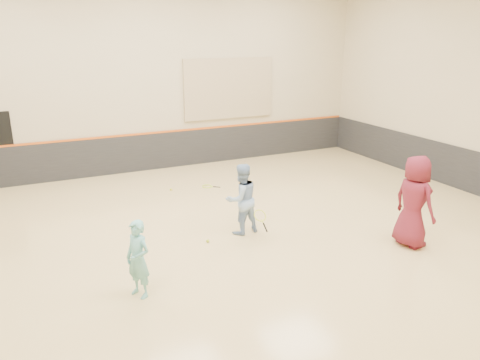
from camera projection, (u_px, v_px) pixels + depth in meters
name	position (u px, v px, depth m)	size (l,w,h in m)	color
room	(223.00, 204.00, 9.98)	(15.04, 12.04, 6.22)	tan
wainscot_back	(151.00, 152.00, 15.18)	(14.90, 0.04, 1.20)	#232326
wainscot_right	(468.00, 171.00, 13.09)	(0.04, 11.90, 1.20)	#232326
accent_stripe	(150.00, 133.00, 14.99)	(14.90, 0.03, 0.06)	#D85914
acoustic_panel	(229.00, 89.00, 15.74)	(3.20, 0.08, 2.00)	tan
girl	(138.00, 259.00, 7.81)	(0.50, 0.33, 1.37)	#6EBFBF
instructor	(241.00, 199.00, 10.30)	(0.78, 0.61, 1.60)	#8AAAD5
young_man	(414.00, 201.00, 9.64)	(0.95, 0.62, 1.95)	maroon
held_racket	(260.00, 216.00, 10.17)	(0.48, 0.48, 0.49)	yellow
spare_racket	(207.00, 186.00, 13.64)	(0.66, 0.66, 0.06)	#B9E031
ball_under_racket	(208.00, 241.00, 10.02)	(0.07, 0.07, 0.07)	#B1C62E
ball_in_hand	(422.00, 190.00, 9.54)	(0.07, 0.07, 0.07)	#D9EB36
ball_beside_spare	(171.00, 190.00, 13.30)	(0.07, 0.07, 0.07)	yellow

